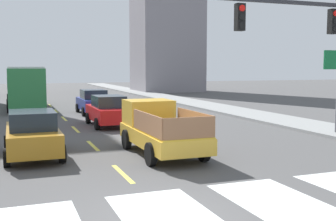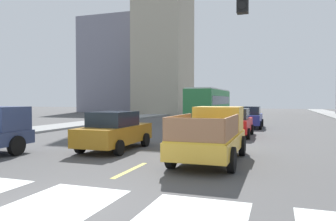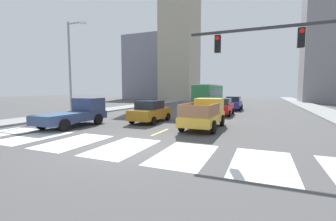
{
  "view_description": "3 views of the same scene",
  "coord_description": "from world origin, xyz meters",
  "px_view_note": "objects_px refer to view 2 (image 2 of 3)",
  "views": [
    {
      "loc": [
        -3.2,
        -8.53,
        3.32
      ],
      "look_at": [
        2.4,
        6.37,
        1.67
      ],
      "focal_mm": 45.07,
      "sensor_mm": 36.0,
      "label": 1
    },
    {
      "loc": [
        4.42,
        -5.24,
        2.25
      ],
      "look_at": [
        0.11,
        7.38,
        1.8
      ],
      "focal_mm": 34.35,
      "sensor_mm": 36.0,
      "label": 2
    },
    {
      "loc": [
        5.73,
        -8.47,
        2.6
      ],
      "look_at": [
        -0.33,
        6.02,
        1.14
      ],
      "focal_mm": 24.29,
      "sensor_mm": 36.0,
      "label": 3
    }
  ],
  "objects_px": {
    "pickup_stakebed": "(213,135)",
    "city_bus": "(210,103)",
    "sedan_near_left": "(250,117)",
    "sedan_far": "(115,131)",
    "sedan_mid": "(235,122)"
  },
  "relations": [
    {
      "from": "city_bus",
      "to": "sedan_far",
      "type": "distance_m",
      "value": 19.32
    },
    {
      "from": "sedan_mid",
      "to": "sedan_near_left",
      "type": "xyz_separation_m",
      "value": [
        0.36,
        6.47,
        0.0
      ]
    },
    {
      "from": "city_bus",
      "to": "sedan_near_left",
      "type": "distance_m",
      "value": 7.25
    },
    {
      "from": "sedan_far",
      "to": "sedan_near_left",
      "type": "distance_m",
      "value": 14.44
    },
    {
      "from": "pickup_stakebed",
      "to": "sedan_near_left",
      "type": "bearing_deg",
      "value": 91.24
    },
    {
      "from": "pickup_stakebed",
      "to": "city_bus",
      "type": "xyz_separation_m",
      "value": [
        -4.23,
        20.16,
        1.02
      ]
    },
    {
      "from": "city_bus",
      "to": "pickup_stakebed",
      "type": "bearing_deg",
      "value": -78.91
    },
    {
      "from": "pickup_stakebed",
      "to": "sedan_mid",
      "type": "xyz_separation_m",
      "value": [
        -0.18,
        8.04,
        -0.08
      ]
    },
    {
      "from": "pickup_stakebed",
      "to": "sedan_far",
      "type": "distance_m",
      "value": 4.69
    },
    {
      "from": "pickup_stakebed",
      "to": "city_bus",
      "type": "height_order",
      "value": "city_bus"
    },
    {
      "from": "city_bus",
      "to": "sedan_near_left",
      "type": "height_order",
      "value": "city_bus"
    },
    {
      "from": "city_bus",
      "to": "sedan_mid",
      "type": "bearing_deg",
      "value": -72.28
    },
    {
      "from": "pickup_stakebed",
      "to": "sedan_far",
      "type": "relative_size",
      "value": 1.18
    },
    {
      "from": "sedan_near_left",
      "to": "sedan_mid",
      "type": "bearing_deg",
      "value": -94.42
    },
    {
      "from": "pickup_stakebed",
      "to": "sedan_mid",
      "type": "distance_m",
      "value": 8.04
    }
  ]
}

